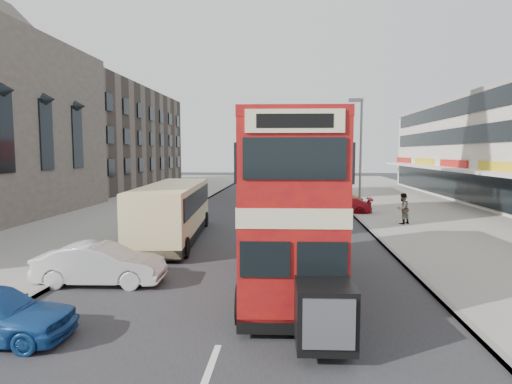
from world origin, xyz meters
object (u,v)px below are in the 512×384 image
at_px(street_lamp, 360,147).
at_px(coach, 173,210).
at_px(car_left_front, 101,264).
at_px(cyclist, 318,202).
at_px(pedestrian_near, 403,208).
at_px(car_right_a, 342,206).
at_px(bus_main, 288,203).
at_px(car_right_c, 317,188).
at_px(car_right_b, 333,200).
at_px(bus_second, 299,167).

height_order(street_lamp, coach, street_lamp).
xyz_separation_m(car_left_front, cyclist, (8.46, 18.48, -0.00)).
xyz_separation_m(pedestrian_near, cyclist, (-4.53, 6.39, -0.39)).
bearing_deg(car_right_a, bus_main, -9.98).
height_order(car_left_front, car_right_a, car_left_front).
bearing_deg(cyclist, car_right_c, 93.20).
xyz_separation_m(street_lamp, bus_main, (-4.98, -16.66, -2.01)).
xyz_separation_m(car_right_b, pedestrian_near, (3.22, -8.14, 0.46)).
bearing_deg(car_right_c, pedestrian_near, 17.64).
bearing_deg(street_lamp, car_right_c, 98.64).
distance_m(street_lamp, bus_second, 12.61).
bearing_deg(car_right_c, bus_main, 0.10).
xyz_separation_m(car_left_front, car_right_b, (9.77, 20.23, -0.07)).
bearing_deg(bus_second, car_right_b, 110.78).
height_order(bus_main, bus_second, bus_second).
bearing_deg(car_right_c, car_right_a, 9.39).
bearing_deg(car_right_a, coach, -42.14).
bearing_deg(cyclist, car_right_a, -40.80).
xyz_separation_m(bus_second, cyclist, (1.26, -10.18, -2.27)).
height_order(bus_second, pedestrian_near, bus_second).
distance_m(bus_main, car_right_c, 30.33).
distance_m(bus_main, pedestrian_near, 13.82).
bearing_deg(street_lamp, car_right_b, 112.43).
height_order(street_lamp, car_left_front, street_lamp).
height_order(car_right_c, pedestrian_near, pedestrian_near).
bearing_deg(bus_main, car_left_front, -0.66).
height_order(bus_second, car_right_a, bus_second).
bearing_deg(pedestrian_near, cyclist, -91.59).
bearing_deg(car_left_front, car_right_a, -33.39).
height_order(bus_second, car_left_front, bus_second).
height_order(bus_main, car_right_c, bus_main).
relative_size(car_left_front, pedestrian_near, 2.24).
height_order(car_right_a, car_right_b, car_right_b).
bearing_deg(bus_main, car_right_b, -102.38).
xyz_separation_m(coach, car_left_front, (-0.46, -7.29, -0.85)).
bearing_deg(car_right_c, car_left_front, -11.10).
height_order(car_right_a, pedestrian_near, pedestrian_near).
bearing_deg(street_lamp, car_left_front, -123.57).
relative_size(coach, car_right_c, 2.26).
bearing_deg(car_left_front, coach, -6.24).
xyz_separation_m(car_right_b, car_right_c, (-0.64, 10.06, 0.13)).
distance_m(car_right_a, car_right_b, 3.43).
xyz_separation_m(coach, cyclist, (8.00, 11.19, -0.85)).
xyz_separation_m(bus_main, coach, (-5.73, 7.11, -1.24)).
relative_size(car_right_b, cyclist, 2.17).
distance_m(street_lamp, car_right_c, 14.20).
relative_size(bus_second, car_left_front, 2.48).
bearing_deg(bus_main, car_right_c, -97.83).
relative_size(bus_main, car_right_a, 2.30).
relative_size(car_right_a, pedestrian_near, 2.25).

